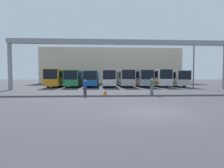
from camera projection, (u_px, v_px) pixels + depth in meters
ground_plane at (153, 112)px, 10.04m from camera, size 200.00×200.00×0.00m
building_backdrop at (111, 67)px, 56.62m from camera, size 41.85×12.00×10.37m
overhead_gantry at (121, 47)px, 26.43m from camera, size 33.45×0.80×7.54m
bus_slot_0 at (58, 77)px, 34.65m from camera, size 2.59×10.70×3.33m
bus_slot_1 at (75, 77)px, 34.91m from camera, size 2.56×10.82×3.11m
bus_slot_2 at (92, 78)px, 35.75m from camera, size 2.48×12.11×3.01m
bus_slot_3 at (108, 77)px, 35.48m from camera, size 2.44×11.21×3.18m
bus_slot_4 at (124, 77)px, 35.83m from camera, size 2.54×11.52×3.25m
bus_slot_5 at (141, 77)px, 35.73m from camera, size 2.54×10.94×3.23m
bus_slot_6 at (156, 77)px, 36.00m from camera, size 2.51×11.11×3.34m
bus_slot_7 at (172, 77)px, 36.03m from camera, size 2.55×10.78×3.09m
pedestrian_far_center at (85, 87)px, 18.34m from camera, size 0.35×0.35×1.70m
pedestrian_mid_right at (152, 86)px, 19.02m from camera, size 0.38×0.38×1.83m
traffic_cone at (105, 93)px, 18.52m from camera, size 0.46×0.46×0.60m
lamp_post at (194, 61)px, 28.35m from camera, size 0.36×0.36×8.17m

